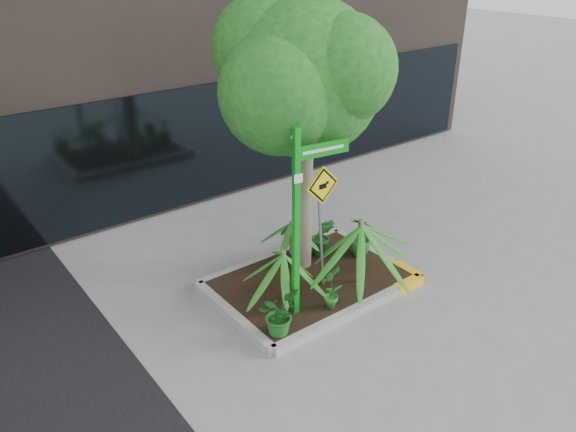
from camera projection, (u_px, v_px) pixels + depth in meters
ground at (312, 297)px, 9.49m from camera, size 80.00×80.00×0.00m
planter at (312, 281)px, 9.77m from camera, size 3.35×2.36×0.15m
tree at (304, 78)px, 8.72m from camera, size 3.20×2.84×4.81m
palm_front at (362, 226)px, 9.18m from camera, size 1.30×1.30×1.45m
palm_left at (284, 254)px, 8.83m from camera, size 1.01×1.01×1.12m
palm_back at (291, 223)px, 10.25m from camera, size 0.76×0.76×0.85m
shrub_a at (278, 313)px, 8.27m from camera, size 0.84×0.84×0.67m
shrub_b at (361, 236)px, 10.35m from camera, size 0.56×0.56×0.76m
shrub_c at (331, 287)px, 8.83m from camera, size 0.54×0.54×0.75m
shrub_d at (323, 236)px, 10.32m from camera, size 0.60×0.60×0.78m
street_sign_post at (298, 206)px, 8.16m from camera, size 0.93×1.00×3.18m
cattle_sign at (322, 206)px, 9.02m from camera, size 0.66×0.26×2.13m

